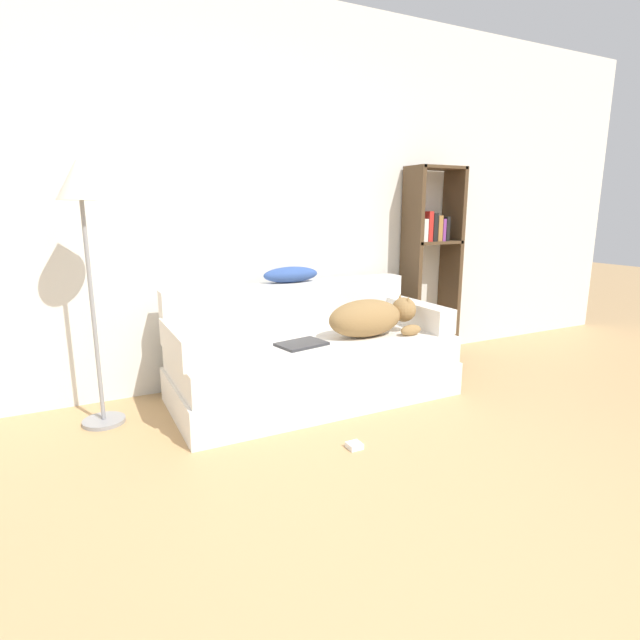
{
  "coord_description": "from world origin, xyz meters",
  "views": [
    {
      "loc": [
        -1.23,
        -0.86,
        1.27
      ],
      "look_at": [
        0.2,
        1.92,
        0.56
      ],
      "focal_mm": 28.0,
      "sensor_mm": 36.0,
      "label": 1
    }
  ],
  "objects_px": {
    "couch": "(314,369)",
    "power_adapter": "(354,446)",
    "floor_lamp": "(82,207)",
    "dog": "(371,317)",
    "laptop": "(302,344)",
    "bookshelf": "(431,250)",
    "throw_pillow": "(291,275)"
  },
  "relations": [
    {
      "from": "dog",
      "to": "bookshelf",
      "type": "height_order",
      "value": "bookshelf"
    },
    {
      "from": "dog",
      "to": "throw_pillow",
      "type": "height_order",
      "value": "throw_pillow"
    },
    {
      "from": "laptop",
      "to": "bookshelf",
      "type": "relative_size",
      "value": 0.21
    },
    {
      "from": "dog",
      "to": "laptop",
      "type": "relative_size",
      "value": 2.03
    },
    {
      "from": "dog",
      "to": "power_adapter",
      "type": "relative_size",
      "value": 8.91
    },
    {
      "from": "dog",
      "to": "bookshelf",
      "type": "xyz_separation_m",
      "value": [
        0.92,
        0.51,
        0.38
      ]
    },
    {
      "from": "dog",
      "to": "power_adapter",
      "type": "bearing_deg",
      "value": -128.27
    },
    {
      "from": "laptop",
      "to": "throw_pillow",
      "type": "distance_m",
      "value": 0.61
    },
    {
      "from": "laptop",
      "to": "bookshelf",
      "type": "height_order",
      "value": "bookshelf"
    },
    {
      "from": "throw_pillow",
      "to": "power_adapter",
      "type": "relative_size",
      "value": 5.44
    },
    {
      "from": "throw_pillow",
      "to": "floor_lamp",
      "type": "height_order",
      "value": "floor_lamp"
    },
    {
      "from": "couch",
      "to": "power_adapter",
      "type": "height_order",
      "value": "couch"
    },
    {
      "from": "floor_lamp",
      "to": "couch",
      "type": "bearing_deg",
      "value": -8.71
    },
    {
      "from": "laptop",
      "to": "throw_pillow",
      "type": "height_order",
      "value": "throw_pillow"
    },
    {
      "from": "throw_pillow",
      "to": "floor_lamp",
      "type": "xyz_separation_m",
      "value": [
        -1.31,
        -0.15,
        0.47
      ]
    },
    {
      "from": "couch",
      "to": "bookshelf",
      "type": "xyz_separation_m",
      "value": [
        1.31,
        0.41,
        0.72
      ]
    },
    {
      "from": "bookshelf",
      "to": "floor_lamp",
      "type": "distance_m",
      "value": 2.65
    },
    {
      "from": "couch",
      "to": "laptop",
      "type": "bearing_deg",
      "value": -142.91
    },
    {
      "from": "laptop",
      "to": "bookshelf",
      "type": "bearing_deg",
      "value": 8.41
    },
    {
      "from": "throw_pillow",
      "to": "dog",
      "type": "bearing_deg",
      "value": -48.71
    },
    {
      "from": "dog",
      "to": "bookshelf",
      "type": "bearing_deg",
      "value": 29.23
    },
    {
      "from": "couch",
      "to": "laptop",
      "type": "height_order",
      "value": "laptop"
    },
    {
      "from": "dog",
      "to": "floor_lamp",
      "type": "bearing_deg",
      "value": 169.98
    },
    {
      "from": "laptop",
      "to": "power_adapter",
      "type": "distance_m",
      "value": 0.78
    },
    {
      "from": "dog",
      "to": "floor_lamp",
      "type": "distance_m",
      "value": 1.88
    },
    {
      "from": "dog",
      "to": "floor_lamp",
      "type": "xyz_separation_m",
      "value": [
        -1.7,
        0.3,
        0.73
      ]
    },
    {
      "from": "power_adapter",
      "to": "bookshelf",
      "type": "bearing_deg",
      "value": 39.3
    },
    {
      "from": "bookshelf",
      "to": "power_adapter",
      "type": "relative_size",
      "value": 21.02
    },
    {
      "from": "couch",
      "to": "power_adapter",
      "type": "bearing_deg",
      "value": -100.2
    },
    {
      "from": "couch",
      "to": "bookshelf",
      "type": "relative_size",
      "value": 1.17
    },
    {
      "from": "couch",
      "to": "dog",
      "type": "bearing_deg",
      "value": -14.36
    },
    {
      "from": "laptop",
      "to": "throw_pillow",
      "type": "xyz_separation_m",
      "value": [
        0.13,
        0.45,
        0.38
      ]
    }
  ]
}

